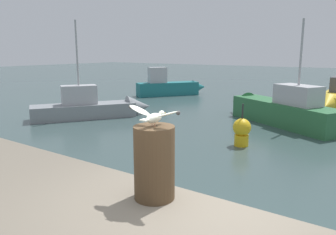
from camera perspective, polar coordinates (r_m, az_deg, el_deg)
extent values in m
cylinder|color=#4C3823|center=(3.52, -2.36, -7.74)|extent=(0.43, 0.43, 0.78)
cylinder|color=tan|center=(3.39, -2.28, -1.28)|extent=(0.01, 0.01, 0.04)
cylinder|color=tan|center=(3.41, -2.76, -1.21)|extent=(0.01, 0.01, 0.04)
ellipsoid|color=silver|center=(3.39, -2.43, -0.10)|extent=(0.09, 0.23, 0.10)
sphere|color=silver|center=(3.49, -1.08, 0.69)|extent=(0.06, 0.06, 0.06)
cone|color=gold|center=(3.53, -0.54, 0.76)|extent=(0.02, 0.05, 0.02)
cube|color=silver|center=(3.28, -4.00, -0.42)|extent=(0.08, 0.07, 0.01)
ellipsoid|color=silver|center=(3.26, -0.04, 0.59)|extent=(0.27, 0.12, 0.10)
sphere|color=#373737|center=(3.19, 1.75, 0.80)|extent=(0.04, 0.04, 0.04)
ellipsoid|color=silver|center=(3.49, -4.88, 1.25)|extent=(0.27, 0.12, 0.10)
sphere|color=#373737|center=(3.57, -6.39, 1.86)|extent=(0.04, 0.04, 0.04)
cube|color=#2D6B3D|center=(14.06, 19.15, 0.63)|extent=(4.94, 3.50, 0.91)
cone|color=#2D6B3D|center=(16.12, 12.20, 2.47)|extent=(1.50, 1.50, 1.10)
cube|color=#B2B2B7|center=(13.48, 21.34, 3.60)|extent=(1.92, 1.63, 0.74)
cylinder|color=#A5A5A8|center=(13.38, 21.84, 10.32)|extent=(0.08, 0.08, 2.42)
cube|color=#1E7075|center=(22.13, -0.06, 4.92)|extent=(3.15, 3.92, 0.86)
cone|color=#1E7075|center=(23.01, 5.32, 5.22)|extent=(1.27, 1.27, 0.91)
cube|color=#B2B2B7|center=(21.81, -1.83, 7.28)|extent=(1.21, 1.32, 1.00)
cube|color=gray|center=(15.10, -14.17, 1.08)|extent=(3.43, 4.35, 0.63)
cone|color=gray|center=(15.61, -5.02, 1.83)|extent=(1.49, 1.49, 1.08)
cube|color=#B2B2B7|center=(14.97, -14.97, 3.77)|extent=(1.41, 1.62, 0.82)
cylinder|color=#A5A5A8|center=(14.86, -15.33, 10.57)|extent=(0.08, 0.08, 2.73)
cube|color=yellow|center=(19.97, 26.65, 2.79)|extent=(1.21, 4.57, 0.72)
cone|color=yellow|center=(17.46, 25.57, 1.93)|extent=(1.01, 1.01, 0.99)
cylinder|color=yellow|center=(10.67, 12.44, -3.82)|extent=(0.44, 0.44, 0.35)
sphere|color=yellow|center=(10.57, 12.53, -1.66)|extent=(0.56, 0.56, 0.56)
cylinder|color=#2D2D2D|center=(10.48, 12.65, 0.94)|extent=(0.05, 0.05, 0.50)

